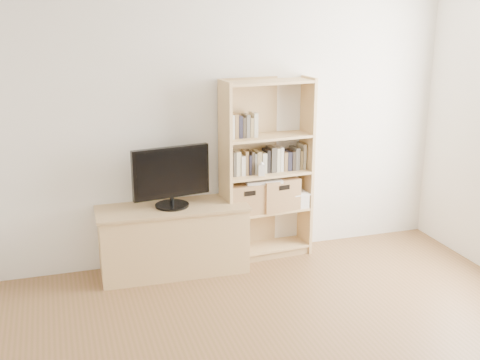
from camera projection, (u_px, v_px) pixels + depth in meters
name	position (u px, v px, depth m)	size (l,w,h in m)	color
back_wall	(218.00, 123.00, 5.53)	(4.50, 0.02, 2.60)	silver
tv_stand	(173.00, 240.00, 5.45)	(1.31, 0.49, 0.60)	tan
bookshelf	(267.00, 170.00, 5.64)	(0.86, 0.30, 1.71)	tan
television	(171.00, 177.00, 5.28)	(0.70, 0.05, 0.55)	black
books_row_mid	(266.00, 161.00, 5.64)	(0.74, 0.14, 0.20)	black
books_row_upper	(247.00, 126.00, 5.47)	(0.37, 0.14, 0.19)	black
baby_monitor	(262.00, 170.00, 5.51)	(0.06, 0.04, 0.11)	white
basket_left	(244.00, 197.00, 5.62)	(0.34, 0.28, 0.28)	olive
basket_right	(277.00, 192.00, 5.74)	(0.37, 0.30, 0.30)	olive
laptop	(262.00, 180.00, 5.63)	(0.34, 0.24, 0.03)	white
magazine_stack	(294.00, 199.00, 5.83)	(0.20, 0.28, 0.13)	beige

